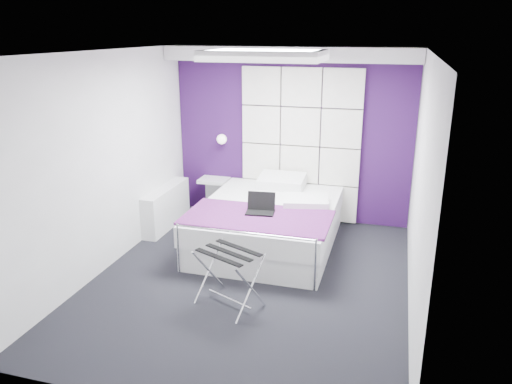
# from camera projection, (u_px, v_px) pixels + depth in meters

# --- Properties ---
(floor) EXTENTS (4.40, 4.40, 0.00)m
(floor) POSITION_uv_depth(u_px,v_px,m) (250.00, 280.00, 5.90)
(floor) COLOR black
(floor) RESTS_ON ground
(ceiling) EXTENTS (4.40, 4.40, 0.00)m
(ceiling) POSITION_uv_depth(u_px,v_px,m) (249.00, 52.00, 5.09)
(ceiling) COLOR white
(ceiling) RESTS_ON wall_back
(wall_back) EXTENTS (3.60, 0.00, 3.60)m
(wall_back) POSITION_uv_depth(u_px,v_px,m) (291.00, 136.00, 7.50)
(wall_back) COLOR silver
(wall_back) RESTS_ON floor
(wall_left) EXTENTS (0.00, 4.40, 4.40)m
(wall_left) POSITION_uv_depth(u_px,v_px,m) (106.00, 163.00, 5.96)
(wall_left) COLOR silver
(wall_left) RESTS_ON floor
(wall_right) EXTENTS (0.00, 4.40, 4.40)m
(wall_right) POSITION_uv_depth(u_px,v_px,m) (420.00, 188.00, 5.02)
(wall_right) COLOR silver
(wall_right) RESTS_ON floor
(accent_wall) EXTENTS (3.58, 0.02, 2.58)m
(accent_wall) POSITION_uv_depth(u_px,v_px,m) (291.00, 136.00, 7.50)
(accent_wall) COLOR #300F44
(accent_wall) RESTS_ON wall_back
(soffit) EXTENTS (3.58, 0.50, 0.20)m
(soffit) POSITION_uv_depth(u_px,v_px,m) (289.00, 54.00, 6.91)
(soffit) COLOR white
(soffit) RESTS_ON wall_back
(headboard) EXTENTS (1.80, 0.08, 2.30)m
(headboard) POSITION_uv_depth(u_px,v_px,m) (300.00, 145.00, 7.45)
(headboard) COLOR silver
(headboard) RESTS_ON wall_back
(skylight) EXTENTS (1.36, 0.86, 0.12)m
(skylight) POSITION_uv_depth(u_px,v_px,m) (264.00, 54.00, 5.66)
(skylight) COLOR white
(skylight) RESTS_ON ceiling
(wall_lamp) EXTENTS (0.15, 0.15, 0.15)m
(wall_lamp) POSITION_uv_depth(u_px,v_px,m) (223.00, 139.00, 7.68)
(wall_lamp) COLOR white
(wall_lamp) RESTS_ON wall_back
(radiator) EXTENTS (0.22, 1.20, 0.60)m
(radiator) POSITION_uv_depth(u_px,v_px,m) (166.00, 207.00, 7.43)
(radiator) COLOR white
(radiator) RESTS_ON floor
(bed) EXTENTS (1.81, 2.19, 0.76)m
(bed) POSITION_uv_depth(u_px,v_px,m) (268.00, 223.00, 6.77)
(bed) COLOR white
(bed) RESTS_ON floor
(nightstand) EXTENTS (0.45, 0.35, 0.05)m
(nightstand) POSITION_uv_depth(u_px,v_px,m) (214.00, 180.00, 7.88)
(nightstand) COLOR white
(nightstand) RESTS_ON wall_back
(luggage_rack) EXTENTS (0.63, 0.46, 0.62)m
(luggage_rack) POSITION_uv_depth(u_px,v_px,m) (229.00, 278.00, 5.27)
(luggage_rack) COLOR silver
(luggage_rack) RESTS_ON floor
(laptop) EXTENTS (0.35, 0.25, 0.25)m
(laptop) POSITION_uv_depth(u_px,v_px,m) (261.00, 207.00, 6.30)
(laptop) COLOR black
(laptop) RESTS_ON bed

